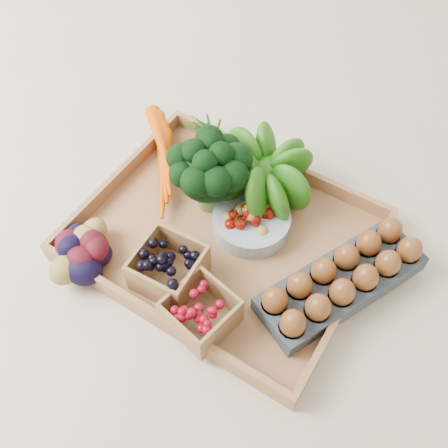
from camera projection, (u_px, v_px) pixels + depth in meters
The scene contains 10 objects.
ground at pixel (224, 241), 1.02m from camera, with size 4.00×4.00×0.00m, color beige.
tray at pixel (224, 239), 1.01m from camera, with size 0.55×0.45×0.01m, color #A46F44.
carrots at pixel (164, 154), 1.10m from camera, with size 0.24×0.17×0.06m, color #E54A00, non-canonical shape.
lettuce at pixel (265, 168), 1.01m from camera, with size 0.15×0.15×0.15m, color #24590D.
broccoli at pixel (209, 184), 1.00m from camera, with size 0.17×0.17×0.13m, color black, non-canonical shape.
cherry_bowl at pixel (251, 222), 1.00m from camera, with size 0.16×0.16×0.04m, color #8C9EA5.
egg_carton at pixel (341, 283), 0.92m from camera, with size 0.11×0.33×0.04m, color #383F48.
potatoes at pixel (83, 247), 0.94m from camera, with size 0.15×0.15×0.09m, color #3A0910, non-canonical shape.
punnet_blackberry at pixel (169, 267), 0.92m from camera, with size 0.12×0.12×0.08m, color black.
punnet_raspberry at pixel (201, 312), 0.87m from camera, with size 0.11×0.11×0.07m, color maroon.
Camera 1 is at (0.30, -0.48, 0.85)m, focal length 40.00 mm.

